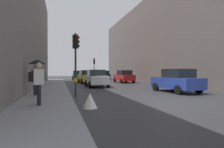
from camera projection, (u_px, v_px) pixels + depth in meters
ground_plane at (174, 99)px, 10.30m from camera, size 120.00×120.00×0.00m
sidewalk_kerb at (51, 91)px, 14.20m from camera, size 2.61×40.00×0.16m
building_facade_right at (170, 45)px, 30.38m from camera, size 12.00×34.15×11.91m
traffic_light_far_median at (94, 65)px, 29.89m from camera, size 0.25×0.43×3.78m
traffic_light_near_right at (76, 53)px, 11.45m from camera, size 0.45×0.35×3.94m
car_white_compact at (96, 78)px, 19.10m from camera, size 2.05×4.22×1.76m
car_yellow_taxi at (87, 77)px, 25.31m from camera, size 2.23×4.31×1.76m
car_blue_van at (176, 81)px, 13.95m from camera, size 2.25×4.32×1.76m
car_green_estate at (77, 75)px, 36.38m from camera, size 2.18×4.28×1.76m
car_red_sedan at (124, 76)px, 26.34m from camera, size 2.16×4.27×1.76m
car_dark_suv at (104, 75)px, 36.41m from camera, size 2.19×4.29×1.76m
pedestrian_with_umbrella at (37, 67)px, 10.95m from camera, size 1.00×1.00×2.14m
pedestrian_with_black_backpack at (38, 81)px, 7.69m from camera, size 0.62×0.36×1.77m
warning_sign_triangle at (90, 101)px, 7.83m from camera, size 0.64×0.64×0.65m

